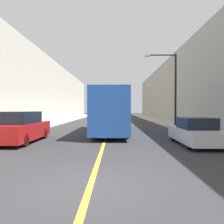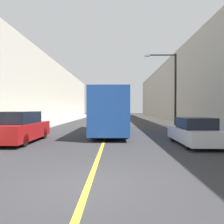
# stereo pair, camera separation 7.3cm
# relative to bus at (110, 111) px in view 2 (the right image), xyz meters

# --- Properties ---
(ground_plane) EXTENTS (200.00, 200.00, 0.00)m
(ground_plane) POSITION_rel_bus_xyz_m (-0.28, -12.13, -1.78)
(ground_plane) COLOR #2D2D30
(sidewalk_left) EXTENTS (3.47, 72.00, 0.13)m
(sidewalk_left) POSITION_rel_bus_xyz_m (-8.10, 17.87, -1.71)
(sidewalk_left) COLOR #B2AA9E
(sidewalk_left) RESTS_ON ground
(sidewalk_right) EXTENTS (3.47, 72.00, 0.13)m
(sidewalk_right) POSITION_rel_bus_xyz_m (7.53, 17.87, -1.71)
(sidewalk_right) COLOR #B2AA9E
(sidewalk_right) RESTS_ON ground
(building_row_left) EXTENTS (4.00, 72.00, 10.07)m
(building_row_left) POSITION_rel_bus_xyz_m (-11.83, 17.87, 3.26)
(building_row_left) COLOR #B7B2A3
(building_row_left) RESTS_ON ground
(building_row_right) EXTENTS (4.00, 72.00, 10.43)m
(building_row_right) POSITION_rel_bus_xyz_m (11.27, 17.87, 3.44)
(building_row_right) COLOR gray
(building_row_right) RESTS_ON ground
(road_center_line) EXTENTS (0.16, 72.00, 0.01)m
(road_center_line) POSITION_rel_bus_xyz_m (-0.28, 17.87, -1.77)
(road_center_line) COLOR gold
(road_center_line) RESTS_ON ground
(bus) EXTENTS (2.49, 10.41, 3.33)m
(bus) POSITION_rel_bus_xyz_m (0.00, 0.00, 0.00)
(bus) COLOR #1E4793
(bus) RESTS_ON ground
(parked_suv_left) EXTENTS (1.93, 4.96, 1.80)m
(parked_suv_left) POSITION_rel_bus_xyz_m (-5.15, -4.97, -0.94)
(parked_suv_left) COLOR maroon
(parked_suv_left) RESTS_ON ground
(car_right_near) EXTENTS (1.80, 4.48, 1.49)m
(car_right_near) POSITION_rel_bus_xyz_m (4.68, -5.71, -1.10)
(car_right_near) COLOR silver
(car_right_near) RESTS_ON ground
(street_lamp_right) EXTENTS (3.03, 0.24, 7.04)m
(street_lamp_right) POSITION_rel_bus_xyz_m (5.80, 3.30, 2.45)
(street_lamp_right) COLOR black
(street_lamp_right) RESTS_ON sidewalk_right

